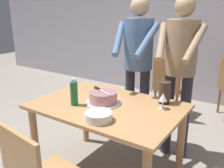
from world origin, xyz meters
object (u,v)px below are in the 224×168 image
person_standing_beside (180,62)px  background_chair_1 (170,85)px  main_dining_table (108,116)px  cake_knife (99,89)px  hurricane_lamp (164,92)px  water_bottle (74,93)px  plate_stack (99,116)px  wine_glass_near (163,98)px  person_cutting_cake (138,58)px  cake_on_platter (103,98)px

person_standing_beside → background_chair_1: person_standing_beside is taller
main_dining_table → cake_knife: bearing=163.5°
hurricane_lamp → person_standing_beside: (0.00, 0.38, 0.22)m
water_bottle → person_standing_beside: bearing=52.2°
person_standing_beside → background_chair_1: size_ratio=1.91×
person_standing_beside → plate_stack: bearing=-106.2°
cake_knife → wine_glass_near: wine_glass_near is taller
water_bottle → person_cutting_cake: 0.89m
person_cutting_cake → background_chair_1: bearing=88.8°
cake_knife → person_cutting_cake: (0.07, 0.64, 0.21)m
water_bottle → person_standing_beside: (0.68, 0.87, 0.21)m
main_dining_table → person_cutting_cake: 0.81m
cake_knife → person_standing_beside: person_standing_beside is taller
main_dining_table → water_bottle: bearing=-146.2°
plate_stack → person_standing_beside: size_ratio=0.13×
cake_knife → hurricane_lamp: 0.61m
hurricane_lamp → person_cutting_cake: person_cutting_cake is taller
main_dining_table → cake_knife: cake_knife is taller
hurricane_lamp → person_cutting_cake: size_ratio=0.12×
plate_stack → wine_glass_near: (0.33, 0.50, 0.07)m
cake_on_platter → wine_glass_near: size_ratio=2.36×
hurricane_lamp → person_standing_beside: size_ratio=0.12×
wine_glass_near → water_bottle: water_bottle is taller
background_chair_1 → wine_glass_near: bearing=-72.2°
cake_knife → person_standing_beside: (0.54, 0.67, 0.21)m
main_dining_table → person_cutting_cake: size_ratio=0.78×
wine_glass_near → person_cutting_cake: (-0.51, 0.48, 0.22)m
cake_on_platter → person_standing_beside: person_standing_beside is taller
water_bottle → hurricane_lamp: size_ratio=1.19×
hurricane_lamp → person_standing_beside: 0.43m
person_standing_beside → cake_knife: bearing=-129.2°
cake_on_platter → person_standing_beside: 0.89m
water_bottle → plate_stack: bearing=-20.5°
wine_glass_near → person_standing_beside: (-0.04, 0.51, 0.22)m
cake_on_platter → plate_stack: (0.18, -0.32, -0.02)m
background_chair_1 → main_dining_table: bearing=-89.1°
person_cutting_cake → plate_stack: bearing=-79.8°
main_dining_table → plate_stack: plate_stack is taller
plate_stack → hurricane_lamp: bearing=65.5°
person_cutting_cake → person_standing_beside: bearing=3.6°
cake_knife → background_chair_1: size_ratio=0.29×
cake_on_platter → plate_stack: cake_on_platter is taller
water_bottle → main_dining_table: bearing=33.8°
hurricane_lamp → cake_knife: bearing=-151.7°
cake_knife → background_chair_1: bearing=86.8°
cake_on_platter → wine_glass_near: wine_glass_near is taller
water_bottle → person_standing_beside: size_ratio=0.15×
plate_stack → background_chair_1: size_ratio=0.24×
cake_knife → water_bottle: size_ratio=1.03×
plate_stack → cake_on_platter: bearing=119.8°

